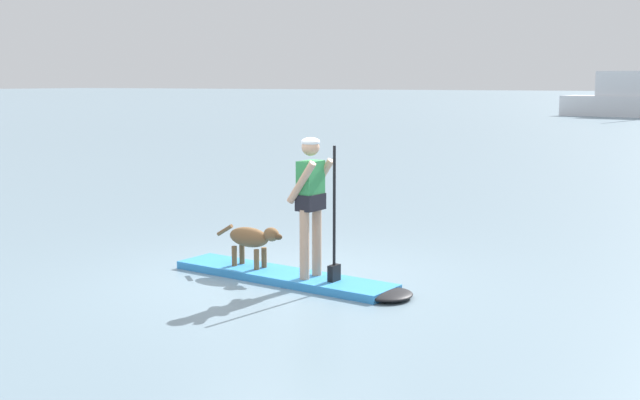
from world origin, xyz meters
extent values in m
plane|color=slate|center=(0.00, 0.00, 0.00)|extent=(400.00, 400.00, 0.00)
cube|color=#338CD8|center=(0.00, 0.00, 0.05)|extent=(3.17, 1.01, 0.10)
ellipsoid|color=black|center=(1.54, -0.18, 0.05)|extent=(0.63, 0.68, 0.10)
cylinder|color=tan|center=(0.45, 0.08, 0.53)|extent=(0.12, 0.12, 0.86)
cylinder|color=tan|center=(0.42, -0.18, 0.53)|extent=(0.12, 0.12, 0.86)
cube|color=black|center=(0.44, -0.05, 1.04)|extent=(0.26, 0.38, 0.20)
cube|color=#338C4C|center=(0.44, -0.05, 1.26)|extent=(0.24, 0.36, 0.59)
sphere|color=tan|center=(0.44, -0.05, 1.72)|extent=(0.22, 0.22, 0.22)
ellipsoid|color=white|center=(0.44, -0.05, 1.78)|extent=(0.23, 0.23, 0.11)
cylinder|color=tan|center=(0.46, 0.14, 1.30)|extent=(0.43, 0.14, 0.54)
cylinder|color=tan|center=(0.42, -0.24, 1.30)|extent=(0.43, 0.14, 0.54)
cylinder|color=black|center=(0.78, -0.09, 0.93)|extent=(0.04, 0.04, 1.65)
cube|color=black|center=(0.78, -0.09, 0.20)|extent=(0.10, 0.19, 0.20)
ellipsoid|color=brown|center=(-0.55, 0.06, 0.49)|extent=(0.65, 0.29, 0.26)
ellipsoid|color=brown|center=(-0.18, 0.02, 0.57)|extent=(0.24, 0.18, 0.18)
ellipsoid|color=#503923|center=(-0.07, 0.01, 0.55)|extent=(0.13, 0.09, 0.08)
cylinder|color=brown|center=(-0.96, 0.11, 0.54)|extent=(0.27, 0.08, 0.18)
cylinder|color=brown|center=(-0.35, 0.12, 0.23)|extent=(0.07, 0.07, 0.26)
cylinder|color=brown|center=(-0.37, -0.03, 0.23)|extent=(0.07, 0.07, 0.26)
cylinder|color=brown|center=(-0.73, 0.16, 0.23)|extent=(0.07, 0.07, 0.26)
cylinder|color=brown|center=(-0.75, 0.01, 0.23)|extent=(0.07, 0.07, 0.26)
cube|color=silver|center=(-2.14, 51.75, 2.31)|extent=(5.81, 3.11, 1.73)
camera|label=1|loc=(5.19, -8.60, 2.52)|focal=45.35mm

